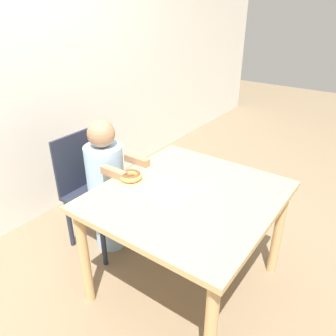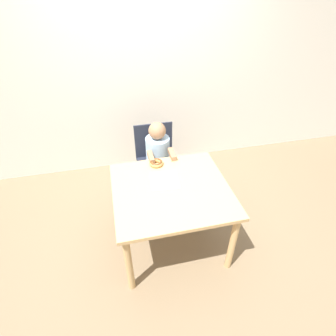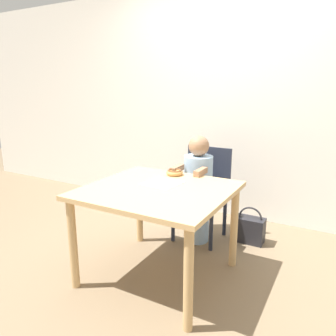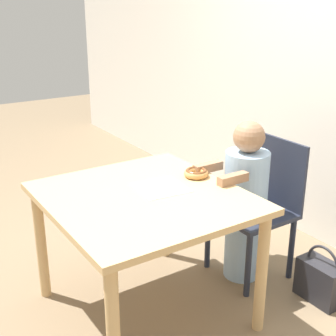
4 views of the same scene
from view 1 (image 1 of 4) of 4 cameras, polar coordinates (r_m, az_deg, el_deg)
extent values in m
plane|color=#7A664C|center=(2.34, 3.00, -19.47)|extent=(12.00, 12.00, 0.00)
cube|color=silver|center=(2.75, -24.65, 15.49)|extent=(8.00, 0.05, 2.50)
cube|color=tan|center=(1.89, 3.50, -4.93)|extent=(1.03, 0.97, 0.03)
cylinder|color=tan|center=(1.69, 7.36, -26.79)|extent=(0.06, 0.06, 0.68)
cylinder|color=tan|center=(2.31, 18.60, -10.52)|extent=(0.06, 0.06, 0.68)
cylinder|color=tan|center=(2.07, -14.33, -14.99)|extent=(0.06, 0.06, 0.68)
cylinder|color=tan|center=(2.60, 0.82, -4.30)|extent=(0.06, 0.06, 0.68)
cube|color=#232838|center=(2.46, -11.39, -4.56)|extent=(0.45, 0.42, 0.03)
cube|color=#232838|center=(2.49, -15.10, 1.40)|extent=(0.45, 0.02, 0.43)
cylinder|color=#232838|center=(2.37, -11.20, -12.39)|extent=(0.04, 0.04, 0.41)
cylinder|color=#232838|center=(2.59, -5.09, -8.14)|extent=(0.04, 0.04, 0.41)
cylinder|color=#232838|center=(2.60, -16.77, -9.14)|extent=(0.04, 0.04, 0.41)
cylinder|color=#232838|center=(2.80, -10.72, -5.55)|extent=(0.04, 0.04, 0.41)
cylinder|color=#99BCE0|center=(2.54, -10.12, -8.89)|extent=(0.22, 0.22, 0.44)
cylinder|color=#99BCE0|center=(2.33, -10.94, -0.67)|extent=(0.26, 0.26, 0.39)
sphere|color=#997051|center=(2.21, -11.59, 5.88)|extent=(0.19, 0.19, 0.19)
cube|color=#997051|center=(2.08, -9.41, -0.82)|extent=(0.05, 0.19, 0.05)
cube|color=#997051|center=(2.22, -5.42, 1.38)|extent=(0.05, 0.19, 0.05)
torus|color=tan|center=(2.03, -6.49, -1.45)|extent=(0.14, 0.14, 0.04)
torus|color=brown|center=(2.02, -6.51, -1.09)|extent=(0.12, 0.12, 0.02)
cube|color=white|center=(1.92, -0.09, -3.76)|extent=(0.27, 0.27, 0.00)
cube|color=#232328|center=(2.98, -6.71, -4.96)|extent=(0.27, 0.15, 0.24)
torus|color=#232328|center=(2.92, -6.83, -2.97)|extent=(0.22, 0.02, 0.22)
camera|label=2|loc=(1.39, 90.86, 26.27)|focal=28.00mm
camera|label=3|loc=(2.78, 60.12, 8.44)|focal=35.00mm
camera|label=4|loc=(3.30, 43.53, 19.92)|focal=50.00mm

